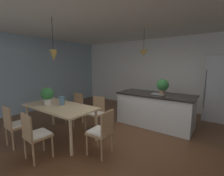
{
  "coord_description": "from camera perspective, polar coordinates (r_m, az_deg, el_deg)",
  "views": [
    {
      "loc": [
        1.6,
        -2.76,
        1.7
      ],
      "look_at": [
        -0.38,
        -0.03,
        1.19
      ],
      "focal_mm": 24.65,
      "sensor_mm": 36.0,
      "label": 1
    }
  ],
  "objects": [
    {
      "name": "chair_far_right",
      "position": [
        4.09,
        -6.04,
        -8.86
      ],
      "size": [
        0.42,
        0.42,
        0.87
      ],
      "color": "#A87F56",
      "rests_on": "ground_plane"
    },
    {
      "name": "refrigerator",
      "position": [
        5.67,
        34.58,
        -0.22
      ],
      "size": [
        0.69,
        0.67,
        1.95
      ],
      "color": "#B2B5B7",
      "rests_on": "ground_plane"
    },
    {
      "name": "potted_plant_on_island",
      "position": [
        4.34,
        18.24,
        0.85
      ],
      "size": [
        0.32,
        0.32,
        0.42
      ],
      "color": "#8C664C",
      "rests_on": "kitchen_island"
    },
    {
      "name": "ground_plane",
      "position": [
        3.62,
        5.46,
        -19.73
      ],
      "size": [
        10.0,
        8.4,
        0.04
      ],
      "primitive_type": "cube",
      "color": "brown"
    },
    {
      "name": "chair_kitchen_end",
      "position": [
        2.99,
        -3.85,
        -15.56
      ],
      "size": [
        0.43,
        0.43,
        0.87
      ],
      "color": "#A87F56",
      "rests_on": "ground_plane"
    },
    {
      "name": "wall_back_kitchen",
      "position": [
        6.24,
        21.1,
        4.84
      ],
      "size": [
        10.0,
        0.12,
        2.7
      ],
      "primitive_type": "cube",
      "color": "white",
      "rests_on": "ground_plane"
    },
    {
      "name": "ceiling_slab",
      "position": [
        3.36,
        6.22,
        26.99
      ],
      "size": [
        10.0,
        8.4,
        0.12
      ],
      "primitive_type": "cube",
      "color": "white"
    },
    {
      "name": "chair_far_left",
      "position": [
        4.64,
        -13.5,
        -6.91
      ],
      "size": [
        0.4,
        0.4,
        0.87
      ],
      "color": "#A87F56",
      "rests_on": "ground_plane"
    },
    {
      "name": "chair_near_left",
      "position": [
        3.86,
        -32.28,
        -11.25
      ],
      "size": [
        0.42,
        0.42,
        0.87
      ],
      "color": "#A87F56",
      "rests_on": "ground_plane"
    },
    {
      "name": "window_wall_left_glazing",
      "position": [
        6.31,
        -28.11,
        4.44
      ],
      "size": [
        0.06,
        8.4,
        2.7
      ],
      "primitive_type": "cube",
      "color": "#9EB7C6",
      "rests_on": "ground_plane"
    },
    {
      "name": "vase_on_dining_table",
      "position": [
        3.83,
        -18.09,
        -4.48
      ],
      "size": [
        0.12,
        0.12,
        0.2
      ],
      "color": "slate",
      "rests_on": "dining_table"
    },
    {
      "name": "kitchen_island",
      "position": [
        4.53,
        15.63,
        -7.54
      ],
      "size": [
        2.04,
        0.92,
        0.91
      ],
      "color": "silver",
      "rests_on": "ground_plane"
    },
    {
      "name": "chair_near_right",
      "position": [
        3.16,
        -26.61,
        -15.09
      ],
      "size": [
        0.43,
        0.43,
        0.87
      ],
      "color": "#A87F56",
      "rests_on": "ground_plane"
    },
    {
      "name": "pendant_over_table",
      "position": [
        3.65,
        -20.82,
        11.24
      ],
      "size": [
        0.17,
        0.17,
        0.93
      ],
      "color": "black"
    },
    {
      "name": "potted_plant_on_table",
      "position": [
        3.97,
        -22.83,
        -2.27
      ],
      "size": [
        0.3,
        0.3,
        0.41
      ],
      "color": "beige",
      "rests_on": "dining_table"
    },
    {
      "name": "dining_table",
      "position": [
        3.81,
        -18.86,
        -7.33
      ],
      "size": [
        1.79,
        0.86,
        0.76
      ],
      "color": "#D1B284",
      "rests_on": "ground_plane"
    },
    {
      "name": "pendant_over_island_main",
      "position": [
        4.52,
        11.63,
        12.59
      ],
      "size": [
        0.23,
        0.23,
        0.77
      ],
      "color": "black"
    }
  ]
}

